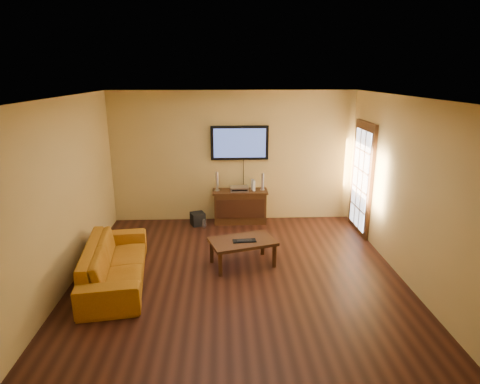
{
  "coord_description": "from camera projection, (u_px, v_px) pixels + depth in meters",
  "views": [
    {
      "loc": [
        -0.23,
        -5.65,
        3.02
      ],
      "look_at": [
        0.07,
        0.8,
        1.1
      ],
      "focal_mm": 30.0,
      "sensor_mm": 36.0,
      "label": 1
    }
  ],
  "objects": [
    {
      "name": "av_receiver",
      "position": [
        239.0,
        189.0,
        8.25
      ],
      "size": [
        0.38,
        0.28,
        0.08
      ],
      "primitive_type": "cube",
      "rotation": [
        0.0,
        0.0,
        0.03
      ],
      "color": "silver",
      "rests_on": "media_console"
    },
    {
      "name": "coffee_table",
      "position": [
        243.0,
        243.0,
        6.48
      ],
      "size": [
        1.16,
        0.89,
        0.43
      ],
      "color": "#331B0B",
      "rests_on": "ground"
    },
    {
      "name": "speaker_left",
      "position": [
        217.0,
        182.0,
        8.21
      ],
      "size": [
        0.11,
        0.11,
        0.4
      ],
      "color": "silver",
      "rests_on": "media_console"
    },
    {
      "name": "keyboard",
      "position": [
        244.0,
        241.0,
        6.42
      ],
      "size": [
        0.38,
        0.17,
        0.02
      ],
      "color": "black",
      "rests_on": "coffee_table"
    },
    {
      "name": "speaker_right",
      "position": [
        263.0,
        182.0,
        8.27
      ],
      "size": [
        0.1,
        0.1,
        0.36
      ],
      "color": "silver",
      "rests_on": "media_console"
    },
    {
      "name": "room_walls",
      "position": [
        236.0,
        160.0,
        6.39
      ],
      "size": [
        5.0,
        5.0,
        5.0
      ],
      "color": "tan",
      "rests_on": "ground"
    },
    {
      "name": "ground_plane",
      "position": [
        238.0,
        274.0,
        6.28
      ],
      "size": [
        5.0,
        5.0,
        0.0
      ],
      "primitive_type": "plane",
      "color": "black",
      "rests_on": "ground"
    },
    {
      "name": "bottle",
      "position": [
        204.0,
        224.0,
        8.08
      ],
      "size": [
        0.07,
        0.07,
        0.21
      ],
      "color": "white",
      "rests_on": "ground"
    },
    {
      "name": "media_console",
      "position": [
        240.0,
        206.0,
        8.36
      ],
      "size": [
        1.13,
        0.43,
        0.69
      ],
      "color": "#331B0B",
      "rests_on": "ground"
    },
    {
      "name": "sofa",
      "position": [
        115.0,
        256.0,
        5.95
      ],
      "size": [
        0.89,
        2.15,
        0.82
      ],
      "primitive_type": "imported",
      "rotation": [
        0.0,
        0.0,
        1.71
      ],
      "color": "#A56412",
      "rests_on": "ground"
    },
    {
      "name": "game_console",
      "position": [
        253.0,
        185.0,
        8.27
      ],
      "size": [
        0.08,
        0.17,
        0.22
      ],
      "primitive_type": "cube",
      "rotation": [
        0.0,
        0.0,
        0.22
      ],
      "color": "white",
      "rests_on": "media_console"
    },
    {
      "name": "french_door",
      "position": [
        362.0,
        180.0,
        7.71
      ],
      "size": [
        0.07,
        1.02,
        2.22
      ],
      "color": "#331B0B",
      "rests_on": "ground"
    },
    {
      "name": "television",
      "position": [
        240.0,
        143.0,
        8.16
      ],
      "size": [
        1.18,
        0.08,
        0.7
      ],
      "color": "black",
      "rests_on": "ground"
    },
    {
      "name": "subwoofer",
      "position": [
        198.0,
        219.0,
        8.27
      ],
      "size": [
        0.34,
        0.34,
        0.26
      ],
      "primitive_type": "cube",
      "rotation": [
        0.0,
        0.0,
        0.37
      ],
      "color": "black",
      "rests_on": "ground"
    }
  ]
}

